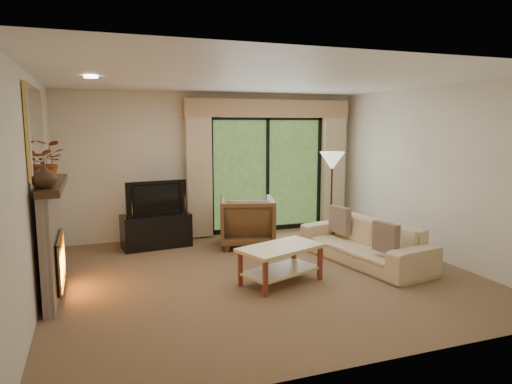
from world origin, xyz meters
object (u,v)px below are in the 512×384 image
object	(u,v)px
coffee_table	(281,264)
media_console	(156,231)
sofa	(364,242)
armchair	(247,221)

from	to	relation	value
coffee_table	media_console	bearing A→B (deg)	98.78
media_console	sofa	bearing A→B (deg)	-41.08
sofa	coffee_table	bearing A→B (deg)	-85.51
armchair	coffee_table	bearing A→B (deg)	100.03
media_console	sofa	xyz separation A→B (m)	(2.78, -1.92, 0.03)
armchair	sofa	size ratio (longest dim) A/B	0.43
sofa	coffee_table	distance (m)	1.56
media_console	sofa	size ratio (longest dim) A/B	0.53
sofa	armchair	bearing A→B (deg)	-148.74
armchair	sofa	distance (m)	2.01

